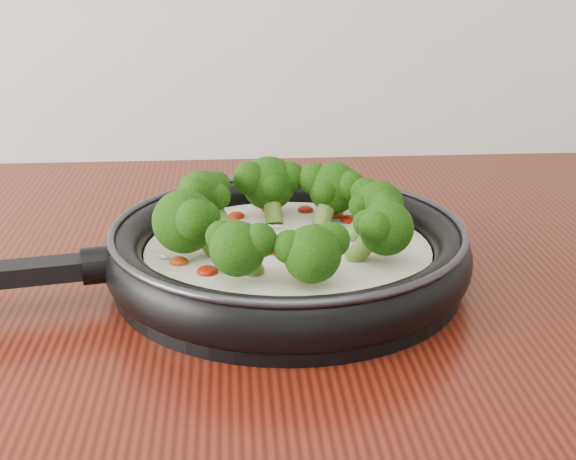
{
  "coord_description": "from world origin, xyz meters",
  "views": [
    {
      "loc": [
        -0.14,
        0.4,
        1.2
      ],
      "look_at": [
        -0.09,
        1.07,
        0.95
      ],
      "focal_mm": 50.6,
      "sensor_mm": 36.0,
      "label": 1
    }
  ],
  "objects": [
    {
      "name": "skillet",
      "position": [
        -0.1,
        1.07,
        0.93
      ],
      "size": [
        0.53,
        0.38,
        0.09
      ],
      "color": "black",
      "rests_on": "counter"
    }
  ]
}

